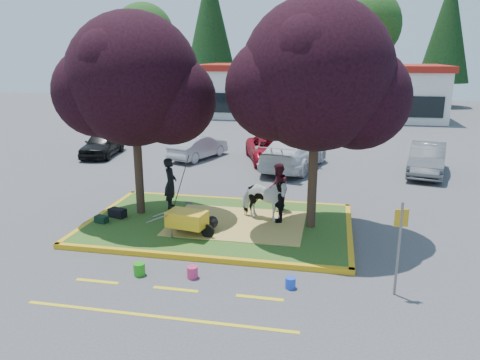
% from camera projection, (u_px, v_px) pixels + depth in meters
% --- Properties ---
extents(ground, '(90.00, 90.00, 0.00)m').
position_uv_depth(ground, '(219.00, 226.00, 14.94)').
color(ground, '#424244').
rests_on(ground, ground).
extents(median_island, '(8.00, 5.00, 0.15)m').
position_uv_depth(median_island, '(219.00, 224.00, 14.93)').
color(median_island, '#274A17').
rests_on(median_island, ground).
extents(curb_near, '(8.30, 0.16, 0.15)m').
position_uv_depth(curb_near, '(195.00, 258.00, 12.49)').
color(curb_near, gold).
rests_on(curb_near, ground).
extents(curb_far, '(8.30, 0.16, 0.15)m').
position_uv_depth(curb_far, '(235.00, 200.00, 17.36)').
color(curb_far, gold).
rests_on(curb_far, ground).
extents(curb_left, '(0.16, 5.30, 0.15)m').
position_uv_depth(curb_left, '(101.00, 216.00, 15.70)').
color(curb_left, gold).
rests_on(curb_left, ground).
extents(curb_right, '(0.16, 5.30, 0.15)m').
position_uv_depth(curb_right, '(349.00, 234.00, 14.15)').
color(curb_right, gold).
rests_on(curb_right, ground).
extents(straw_bedding, '(4.20, 3.00, 0.01)m').
position_uv_depth(straw_bedding, '(237.00, 223.00, 14.79)').
color(straw_bedding, '#CBB453').
rests_on(straw_bedding, median_island).
extents(tree_purple_left, '(5.06, 4.20, 6.51)m').
position_uv_depth(tree_purple_left, '(134.00, 86.00, 14.69)').
color(tree_purple_left, black).
rests_on(tree_purple_left, median_island).
extents(tree_purple_right, '(5.30, 4.40, 6.82)m').
position_uv_depth(tree_purple_right, '(317.00, 82.00, 13.36)').
color(tree_purple_right, black).
rests_on(tree_purple_right, median_island).
extents(fire_lane_stripe_a, '(1.10, 0.12, 0.01)m').
position_uv_depth(fire_lane_stripe_a, '(97.00, 281.00, 11.35)').
color(fire_lane_stripe_a, yellow).
rests_on(fire_lane_stripe_a, ground).
extents(fire_lane_stripe_b, '(1.10, 0.12, 0.01)m').
position_uv_depth(fire_lane_stripe_b, '(176.00, 289.00, 10.97)').
color(fire_lane_stripe_b, yellow).
rests_on(fire_lane_stripe_b, ground).
extents(fire_lane_stripe_c, '(1.10, 0.12, 0.01)m').
position_uv_depth(fire_lane_stripe_c, '(260.00, 298.00, 10.59)').
color(fire_lane_stripe_c, yellow).
rests_on(fire_lane_stripe_c, ground).
extents(fire_lane_long, '(6.00, 0.10, 0.01)m').
position_uv_depth(fire_lane_long, '(157.00, 317.00, 9.84)').
color(fire_lane_long, yellow).
rests_on(fire_lane_long, ground).
extents(retail_building, '(20.40, 8.40, 4.40)m').
position_uv_depth(retail_building, '(319.00, 90.00, 40.43)').
color(retail_building, silver).
rests_on(retail_building, ground).
extents(treeline, '(46.58, 7.80, 14.63)m').
position_uv_depth(treeline, '(317.00, 29.00, 48.24)').
color(treeline, black).
rests_on(treeline, ground).
extents(cow, '(1.86, 1.24, 1.45)m').
position_uv_depth(cow, '(264.00, 199.00, 14.87)').
color(cow, white).
rests_on(cow, median_island).
extents(calf, '(1.43, 1.13, 0.54)m').
position_uv_depth(calf, '(193.00, 221.00, 14.19)').
color(calf, black).
rests_on(calf, median_island).
extents(handler, '(0.55, 0.72, 1.77)m').
position_uv_depth(handler, '(170.00, 183.00, 16.04)').
color(handler, black).
rests_on(handler, median_island).
extents(visitor_a, '(0.71, 0.87, 1.65)m').
position_uv_depth(visitor_a, '(278.00, 187.00, 15.78)').
color(visitor_a, '#42131F').
rests_on(visitor_a, median_island).
extents(visitor_b, '(0.40, 0.77, 1.25)m').
position_uv_depth(visitor_b, '(280.00, 203.00, 14.73)').
color(visitor_b, black).
rests_on(visitor_b, median_island).
extents(wheelbarrow, '(2.03, 0.86, 0.76)m').
position_uv_depth(wheelbarrow, '(188.00, 219.00, 13.62)').
color(wheelbarrow, black).
rests_on(wheelbarrow, median_island).
extents(gear_bag_dark, '(0.63, 0.45, 0.29)m').
position_uv_depth(gear_bag_dark, '(117.00, 213.00, 15.33)').
color(gear_bag_dark, black).
rests_on(gear_bag_dark, median_island).
extents(gear_bag_green, '(0.46, 0.35, 0.22)m').
position_uv_depth(gear_bag_green, '(101.00, 219.00, 14.84)').
color(gear_bag_green, black).
rests_on(gear_bag_green, median_island).
extents(sign_post, '(0.31, 0.10, 2.22)m').
position_uv_depth(sign_post, '(399.00, 240.00, 10.39)').
color(sign_post, slate).
rests_on(sign_post, ground).
extents(bucket_green, '(0.36, 0.36, 0.31)m').
position_uv_depth(bucket_green, '(139.00, 269.00, 11.64)').
color(bucket_green, '#229817').
rests_on(bucket_green, ground).
extents(bucket_pink, '(0.28, 0.28, 0.29)m').
position_uv_depth(bucket_pink, '(192.00, 272.00, 11.51)').
color(bucket_pink, '#D12E6A').
rests_on(bucket_pink, ground).
extents(bucket_blue, '(0.29, 0.29, 0.27)m').
position_uv_depth(bucket_blue, '(290.00, 283.00, 11.00)').
color(bucket_blue, blue).
rests_on(bucket_blue, ground).
extents(car_black, '(2.02, 3.98, 1.30)m').
position_uv_depth(car_black, '(102.00, 144.00, 25.06)').
color(car_black, black).
rests_on(car_black, ground).
extents(car_silver, '(2.50, 3.93, 1.22)m').
position_uv_depth(car_silver, '(198.00, 147.00, 24.41)').
color(car_silver, '#94979B').
rests_on(car_silver, ground).
extents(car_red, '(3.38, 4.96, 1.26)m').
position_uv_depth(car_red, '(271.00, 150.00, 23.64)').
color(car_red, '#A40D1E').
rests_on(car_red, ground).
extents(car_white, '(3.28, 5.65, 1.54)m').
position_uv_depth(car_white, '(294.00, 153.00, 22.22)').
color(car_white, silver).
rests_on(car_white, ground).
extents(car_grey, '(2.33, 4.47, 1.40)m').
position_uv_depth(car_grey, '(427.00, 159.00, 21.20)').
color(car_grey, '#525559').
rests_on(car_grey, ground).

